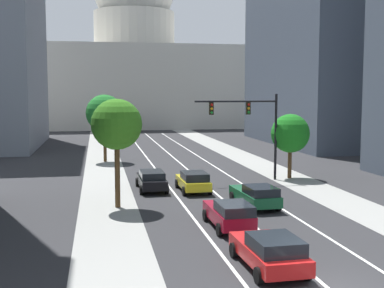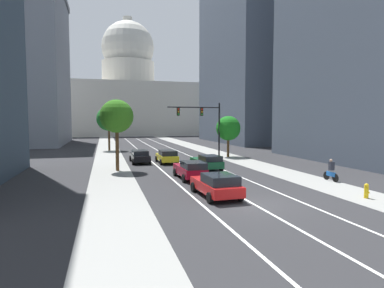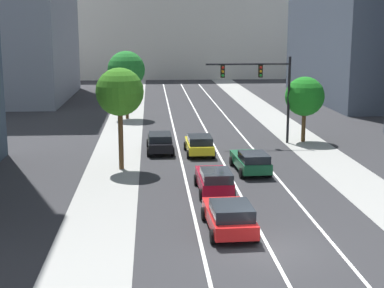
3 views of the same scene
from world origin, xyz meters
TOP-DOWN VIEW (x-y plane):
  - ground_plane at (0.00, 40.00)m, footprint 400.00×400.00m
  - sidewalk_left at (-7.44, 35.00)m, footprint 3.53×130.00m
  - sidewalk_right at (7.44, 35.00)m, footprint 3.53×130.00m
  - lane_stripe_left at (-2.84, 25.00)m, footprint 0.16×90.00m
  - lane_stripe_center at (0.00, 25.00)m, footprint 0.16×90.00m
  - lane_stripe_right at (2.84, 25.00)m, footprint 0.16×90.00m
  - capitol_building at (0.00, 92.16)m, footprint 54.77×29.25m
  - car_yellow at (-1.42, 18.46)m, footprint 2.05×4.31m
  - car_green at (1.43, 13.02)m, footprint 2.19×4.80m
  - car_crimson at (-1.41, 8.49)m, footprint 1.99×4.51m
  - car_red at (-1.41, 2.27)m, footprint 2.24×4.62m
  - car_black at (-4.25, 19.61)m, footprint 2.02×4.68m
  - traffic_signal_mast at (3.95, 22.20)m, footprint 6.68×0.39m
  - street_tree_near_left at (-7.27, 35.48)m, footprint 3.71×3.71m
  - street_tree_mid_left at (-6.86, 14.49)m, footprint 3.08×3.08m
  - street_tree_mid_right at (7.37, 22.66)m, footprint 3.14×3.14m

SIDE VIEW (x-z plane):
  - ground_plane at x=0.00m, z-range 0.00..0.00m
  - sidewalk_left at x=-7.44m, z-range 0.00..0.01m
  - sidewalk_right at x=7.44m, z-range 0.00..0.01m
  - lane_stripe_left at x=-2.84m, z-range 0.01..0.02m
  - lane_stripe_center at x=0.00m, z-range 0.01..0.02m
  - lane_stripe_right at x=2.84m, z-range 0.01..0.02m
  - car_green at x=1.43m, z-range 0.03..1.46m
  - car_black at x=-4.25m, z-range 0.05..1.46m
  - car_red at x=-1.41m, z-range 0.03..1.50m
  - car_yellow at x=-1.42m, z-range 0.04..1.49m
  - car_crimson at x=-1.41m, z-range 0.04..1.54m
  - street_tree_mid_right at x=7.37m, z-range 1.03..6.28m
  - traffic_signal_mast at x=3.95m, z-range 1.41..8.25m
  - street_tree_near_left at x=-7.27m, z-range 1.51..8.29m
  - street_tree_mid_left at x=-6.86m, z-range 1.73..8.34m
  - capitol_building at x=0.00m, z-range -7.19..30.56m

